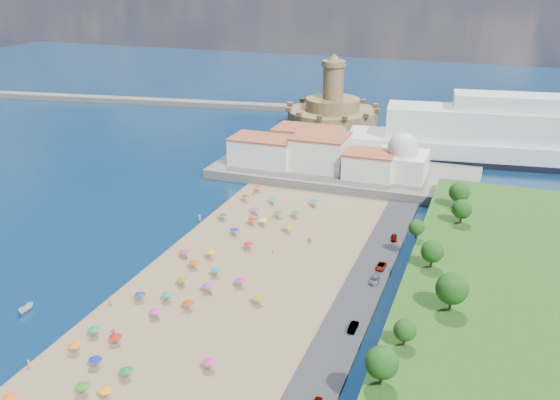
% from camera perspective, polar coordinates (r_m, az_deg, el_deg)
% --- Properties ---
extents(ground, '(700.00, 700.00, 0.00)m').
position_cam_1_polar(ground, '(155.92, -4.53, -5.68)').
color(ground, '#071938').
rests_on(ground, ground).
extents(terrace, '(90.00, 36.00, 3.00)m').
position_cam_1_polar(terrace, '(216.32, 5.83, 2.51)').
color(terrace, '#59544C').
rests_on(terrace, ground).
extents(jetty, '(18.00, 70.00, 2.40)m').
position_cam_1_polar(jetty, '(254.24, 2.98, 5.36)').
color(jetty, '#59544C').
rests_on(jetty, ground).
extents(breakwater, '(199.03, 34.77, 2.60)m').
position_cam_1_polar(breakwater, '(333.46, -11.15, 8.81)').
color(breakwater, '#59544C').
rests_on(breakwater, ground).
extents(waterfront_buildings, '(57.00, 29.00, 11.00)m').
position_cam_1_polar(waterfront_buildings, '(218.31, 2.61, 4.53)').
color(waterfront_buildings, silver).
rests_on(waterfront_buildings, terrace).
extents(domed_building, '(16.00, 16.00, 15.00)m').
position_cam_1_polar(domed_building, '(208.53, 11.11, 3.66)').
color(domed_building, silver).
rests_on(domed_building, terrace).
extents(fortress, '(40.00, 40.00, 32.40)m').
position_cam_1_polar(fortress, '(280.84, 4.82, 7.99)').
color(fortress, olive).
rests_on(fortress, ground).
extents(cruise_ship, '(143.05, 38.40, 30.92)m').
position_cam_1_polar(cruise_ship, '(245.33, 23.00, 5.03)').
color(cruise_ship, black).
rests_on(cruise_ship, ground).
extents(beach_parasols, '(29.68, 114.53, 2.20)m').
position_cam_1_polar(beach_parasols, '(148.13, -6.93, -6.37)').
color(beach_parasols, gray).
rests_on(beach_parasols, beach).
extents(beachgoers, '(35.53, 98.47, 1.88)m').
position_cam_1_polar(beachgoers, '(161.80, -5.06, -4.21)').
color(beachgoers, tan).
rests_on(beachgoers, beach).
extents(moored_boats, '(9.05, 22.77, 1.72)m').
position_cam_1_polar(moored_boats, '(136.33, -23.97, -11.49)').
color(moored_boats, white).
rests_on(moored_boats, ground).
extents(parked_cars, '(2.11, 74.56, 1.35)m').
position_cam_1_polar(parked_cars, '(142.61, 8.32, -7.97)').
color(parked_cars, gray).
rests_on(parked_cars, promenade).
extents(hillside_trees, '(16.42, 104.54, 8.13)m').
position_cam_1_polar(hillside_trees, '(134.51, 13.75, -6.00)').
color(hillside_trees, '#382314').
rests_on(hillside_trees, hillside).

